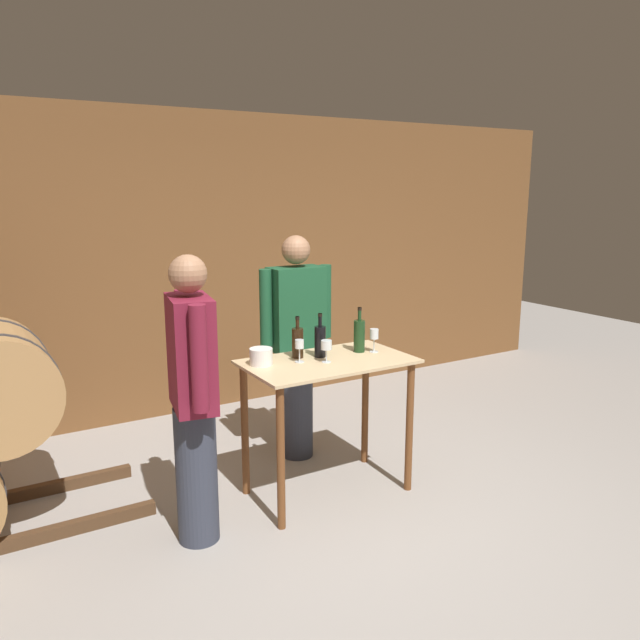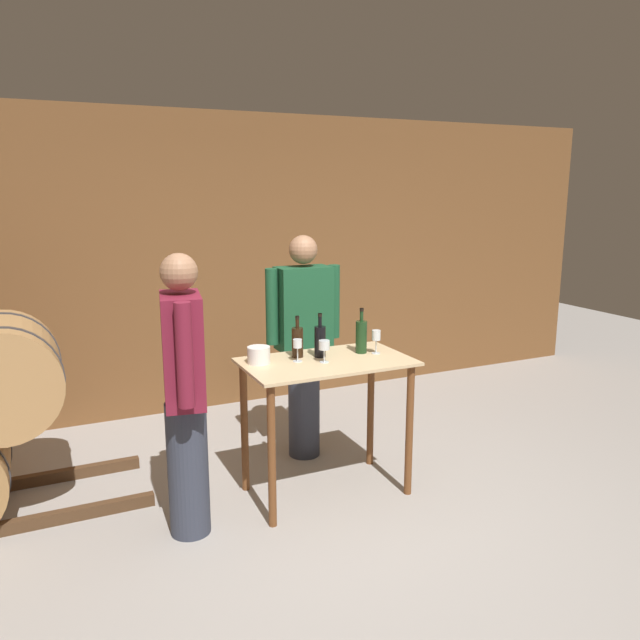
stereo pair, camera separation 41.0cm
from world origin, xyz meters
name	(u,v)px [view 2 (the right image)]	position (x,y,z in m)	size (l,w,h in m)	color
ground_plane	(352,536)	(0.00, 0.00, 0.00)	(14.00, 14.00, 0.00)	#9E9993
back_wall	(222,263)	(0.00, 2.60, 1.35)	(8.40, 0.05, 2.70)	brown
tasting_table	(326,388)	(0.10, 0.57, 0.74)	(1.09, 0.64, 0.93)	#D1B284
wine_bottle_far_left	(297,341)	(-0.04, 0.73, 1.04)	(0.08, 0.08, 0.28)	black
wine_bottle_left	(320,340)	(0.10, 0.67, 1.04)	(0.08, 0.08, 0.30)	black
wine_bottle_center	(361,336)	(0.40, 0.65, 1.05)	(0.08, 0.08, 0.31)	#193819
wine_glass_near_left	(298,345)	(-0.08, 0.63, 1.04)	(0.06, 0.06, 0.15)	silver
wine_glass_near_center	(324,346)	(0.07, 0.54, 1.04)	(0.07, 0.07, 0.15)	silver
wine_glass_near_right	(376,336)	(0.48, 0.59, 1.05)	(0.06, 0.06, 0.16)	silver
ice_bucket	(259,355)	(-0.32, 0.69, 0.98)	(0.15, 0.15, 0.11)	white
person_host	(304,342)	(0.21, 1.20, 0.90)	(0.59, 0.24, 1.70)	#333847
person_visitor_with_scarf	(184,391)	(-0.86, 0.46, 0.89)	(0.29, 0.58, 1.68)	#333847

